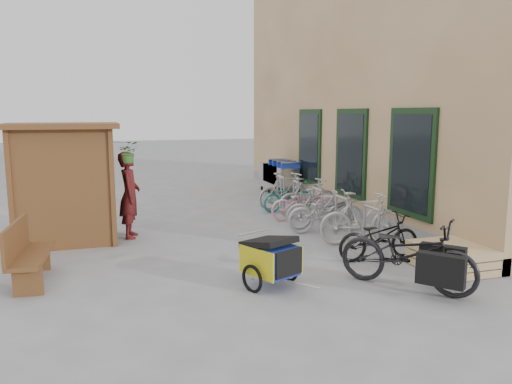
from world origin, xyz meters
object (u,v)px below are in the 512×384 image
object	(u,v)px
bike_3	(320,209)
bike_5	(308,197)
kiosk	(59,166)
bike_4	(303,203)
bike_1	(362,218)
bike_6	(288,196)
pallet_stack	(451,257)
cargo_bike	(409,254)
shopping_carts	(279,174)
child_trailer	(271,258)
bike_0	(379,237)
person_kiosk	(130,195)
bike_7	(286,191)
bench	(26,252)
bike_2	(326,212)

from	to	relation	value
bike_3	bike_5	world-z (taller)	bike_5
kiosk	bike_4	bearing A→B (deg)	4.81
bike_1	bike_6	bearing A→B (deg)	10.06
kiosk	pallet_stack	xyz separation A→B (m)	(6.28, -3.87, -1.34)
cargo_bike	bike_1	bearing A→B (deg)	37.32
shopping_carts	child_trailer	world-z (taller)	shopping_carts
cargo_bike	bike_0	world-z (taller)	cargo_bike
cargo_bike	person_kiosk	size ratio (longest dim) A/B	1.14
cargo_bike	bike_1	distance (m)	2.58
shopping_carts	bike_6	world-z (taller)	shopping_carts
person_kiosk	bike_6	xyz separation A→B (m)	(4.20, 1.60, -0.51)
kiosk	bike_4	distance (m)	5.59
bike_0	bike_5	distance (m)	3.88
bike_1	bike_0	bearing A→B (deg)	173.92
bike_3	bike_7	xyz separation A→B (m)	(0.13, 2.48, 0.04)
bench	bike_5	world-z (taller)	bike_5
shopping_carts	bike_3	xyz separation A→B (m)	(-0.84, -4.91, -0.20)
cargo_bike	bike_1	xyz separation A→B (m)	(0.65, 2.50, -0.00)
bike_4	cargo_bike	bearing A→B (deg)	-177.72
bench	kiosk	bearing A→B (deg)	85.54
bike_4	bench	bearing A→B (deg)	123.30
person_kiosk	bike_4	bearing A→B (deg)	-74.92
bike_3	shopping_carts	bearing A→B (deg)	5.28
bench	bike_6	bearing A→B (deg)	39.32
person_kiosk	cargo_bike	bearing A→B (deg)	-131.19
bike_2	pallet_stack	bearing A→B (deg)	-158.81
bike_1	bike_6	distance (m)	3.60
cargo_bike	person_kiosk	world-z (taller)	person_kiosk
bench	person_kiosk	xyz separation A→B (m)	(1.73, 2.45, 0.41)
pallet_stack	bike_6	xyz separation A→B (m)	(-0.74, 5.51, 0.19)
pallet_stack	bike_7	distance (m)	5.87
kiosk	bench	world-z (taller)	kiosk
bike_3	bike_5	bearing A→B (deg)	1.94
bench	bike_2	xyz separation A→B (m)	(5.84, 1.58, -0.04)
bike_0	bike_2	xyz separation A→B (m)	(0.01, 2.16, 0.04)
kiosk	cargo_bike	distance (m)	6.79
child_trailer	bike_5	distance (m)	5.28
bench	bike_0	world-z (taller)	bench
pallet_stack	person_kiosk	world-z (taller)	person_kiosk
bike_1	bike_5	distance (m)	2.82
bike_0	bike_2	size ratio (longest dim) A/B	0.91
cargo_bike	bike_4	distance (m)	4.92
kiosk	bike_4	size ratio (longest dim) A/B	1.55
bike_2	bike_5	distance (m)	1.73
kiosk	bike_7	world-z (taller)	kiosk
bike_4	bike_5	distance (m)	0.52
bike_5	pallet_stack	bearing A→B (deg)	-179.45
shopping_carts	bike_4	bearing A→B (deg)	-101.85
kiosk	shopping_carts	xyz separation A→B (m)	(6.28, 4.37, -0.89)
cargo_bike	bike_5	bearing A→B (deg)	44.09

